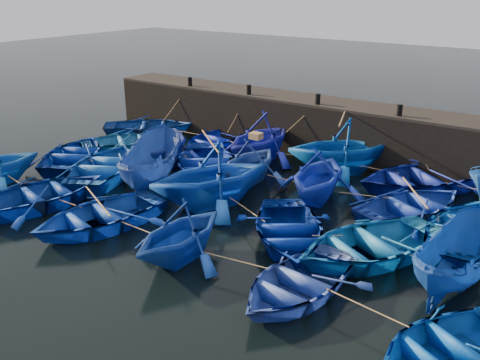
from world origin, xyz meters
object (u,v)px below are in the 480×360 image
Objects in this scene: boat_8 at (204,162)px; wooden_crate at (256,136)px; boat_0 at (149,126)px; boat_13 at (74,154)px.

boat_8 is 3.04m from wooden_crate.
wooden_crate is (9.23, -2.95, 1.64)m from boat_0.
boat_0 is 0.91× the size of boat_8.
wooden_crate is at bearing 169.12° from boat_13.
boat_0 is 5.75m from boat_13.
boat_8 is (6.65, -3.25, 0.05)m from boat_0.
boat_8 reaches higher than boat_0.
boat_13 reaches higher than boat_0.
boat_0 is 0.99× the size of boat_13.
boat_13 is at bearing 164.76° from boat_8.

